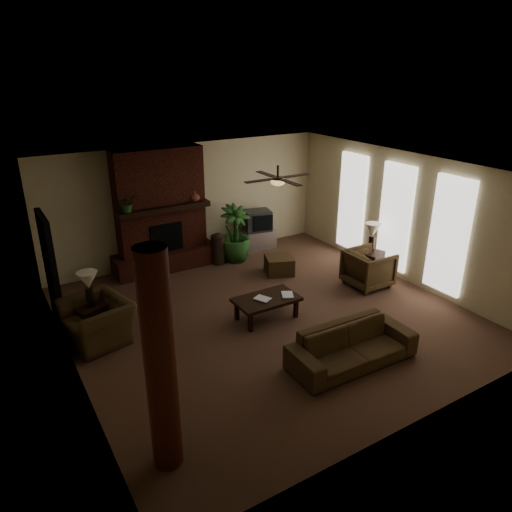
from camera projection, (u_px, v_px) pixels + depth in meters
room_shell at (267, 248)px, 8.62m from camera, size 7.00×7.00×7.00m
fireplace at (162, 221)px, 10.88m from camera, size 2.40×0.70×2.80m
windows at (395, 218)px, 10.46m from camera, size 0.08×3.65×2.35m
log_column at (160, 364)px, 5.31m from camera, size 0.36×0.36×2.80m
doorway at (51, 271)px, 8.53m from camera, size 0.10×1.00×2.10m
ceiling_fan at (278, 180)px, 8.63m from camera, size 1.35×1.35×0.37m
sofa at (353, 340)px, 7.58m from camera, size 2.13×0.68×0.83m
armchair_left at (96, 314)px, 8.19m from camera, size 0.99×1.29×1.00m
armchair_right at (369, 267)px, 10.23m from camera, size 0.82×0.87×0.89m
coffee_table at (267, 301)px, 8.92m from camera, size 1.20×0.70×0.43m
ottoman at (279, 265)px, 10.93m from camera, size 0.78×0.78×0.40m
tv_stand at (258, 239)px, 12.38m from camera, size 0.86×0.53×0.50m
tv at (258, 221)px, 12.17m from camera, size 0.75×0.66×0.52m
floor_vase at (218, 246)px, 11.39m from camera, size 0.34×0.34×0.77m
floor_plant at (235, 245)px, 11.59m from camera, size 1.01×1.49×0.77m
side_table_left at (90, 319)px, 8.49m from camera, size 0.65×0.65×0.55m
lamp_left at (88, 283)px, 8.19m from camera, size 0.42×0.42×0.65m
side_table_right at (369, 263)px, 10.85m from camera, size 0.63×0.63×0.55m
lamp_right at (373, 232)px, 10.64m from camera, size 0.44×0.44×0.65m
mantel_plant at (127, 205)px, 10.06m from camera, size 0.42×0.46×0.33m
mantel_vase at (195, 196)px, 10.88m from camera, size 0.27×0.27×0.22m
book_a at (259, 295)px, 8.71m from camera, size 0.21×0.12×0.29m
book_b at (282, 289)px, 8.94m from camera, size 0.20×0.12×0.29m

